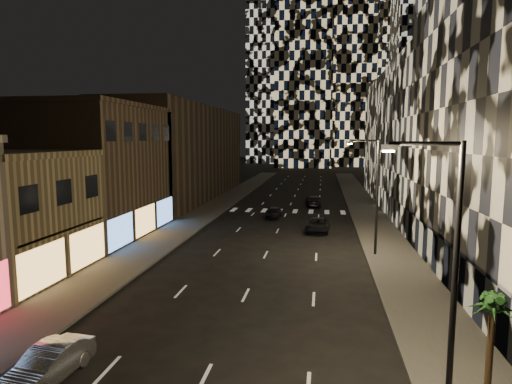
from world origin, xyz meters
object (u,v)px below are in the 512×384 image
(car_dark_midlane, at_px, (274,213))
(car_dark_oncoming, at_px, (313,201))
(car_dark_rightlane, at_px, (318,225))
(palm_tree, at_px, (493,311))
(streetlight_far, at_px, (374,189))
(streetlight_near, at_px, (448,261))
(car_silver_parked, at_px, (48,365))

(car_dark_midlane, distance_m, car_dark_oncoming, 10.82)
(car_dark_rightlane, xyz_separation_m, palm_tree, (6.36, -26.72, 2.53))
(car_dark_rightlane, bearing_deg, streetlight_far, -58.46)
(streetlight_far, xyz_separation_m, palm_tree, (2.00, -18.52, -2.15))
(streetlight_far, height_order, palm_tree, streetlight_far)
(streetlight_near, height_order, car_silver_parked, streetlight_near)
(car_silver_parked, relative_size, car_dark_oncoming, 0.83)
(palm_tree, bearing_deg, car_dark_midlane, 109.09)
(streetlight_near, height_order, car_dark_midlane, streetlight_near)
(palm_tree, bearing_deg, car_silver_parked, -174.53)
(car_silver_parked, distance_m, car_dark_oncoming, 45.64)
(palm_tree, bearing_deg, streetlight_near, -143.54)
(streetlight_far, relative_size, car_silver_parked, 2.20)
(car_dark_rightlane, relative_size, palm_tree, 1.29)
(streetlight_near, distance_m, car_dark_rightlane, 28.91)
(car_dark_midlane, relative_size, car_dark_oncoming, 0.78)
(car_dark_oncoming, bearing_deg, palm_tree, 94.34)
(car_silver_parked, distance_m, car_dark_midlane, 35.14)
(car_silver_parked, bearing_deg, streetlight_far, 59.55)
(streetlight_near, xyz_separation_m, streetlight_far, (0.00, 20.00, 0.00))
(streetlight_far, relative_size, car_dark_midlane, 2.34)
(streetlight_far, relative_size, car_dark_oncoming, 1.83)
(car_silver_parked, bearing_deg, car_dark_oncoming, 83.42)
(car_dark_rightlane, bearing_deg, streetlight_near, -77.67)
(car_silver_parked, height_order, car_dark_rightlane, car_silver_parked)
(car_dark_rightlane, bearing_deg, car_silver_parked, -105.57)
(car_dark_oncoming, bearing_deg, car_dark_rightlane, 87.81)
(car_dark_rightlane, height_order, palm_tree, palm_tree)
(streetlight_near, relative_size, car_silver_parked, 2.20)
(car_dark_oncoming, bearing_deg, streetlight_far, 96.77)
(car_dark_oncoming, relative_size, palm_tree, 1.33)
(streetlight_near, relative_size, car_dark_rightlane, 1.88)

